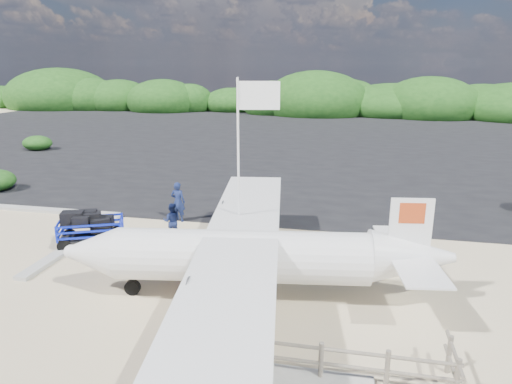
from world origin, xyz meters
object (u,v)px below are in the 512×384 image
baggage_cart (93,246)px  flagpole (240,273)px  signboard (193,277)px  crew_a (178,202)px  crew_c (244,242)px  aircraft_large (431,160)px  crew_b (172,221)px

baggage_cart → flagpole: size_ratio=0.39×
signboard → crew_a: (-2.63, 5.50, 0.96)m
signboard → crew_c: bearing=50.6°
flagpole → aircraft_large: flagpole is taller
baggage_cart → crew_a: size_ratio=1.40×
crew_a → signboard: bearing=118.9°
crew_c → crew_a: bearing=-65.4°
flagpole → crew_c: (-0.08, 1.01, 0.76)m
baggage_cart → flagpole: (6.53, -1.23, 0.00)m
flagpole → crew_a: 6.43m
crew_a → aircraft_large: (14.03, 17.22, -0.96)m
baggage_cart → crew_b: (2.96, 1.39, 0.80)m
flagpole → crew_a: bearing=130.7°
crew_a → aircraft_large: aircraft_large is taller
baggage_cart → crew_b: size_ratio=1.69×
crew_a → crew_b: bearing=108.1°
signboard → crew_b: 3.97m
crew_a → flagpole: bearing=134.0°
baggage_cart → signboard: 5.37m
crew_a → crew_c: 5.58m
crew_c → crew_b: bearing=-47.1°
aircraft_large → flagpole: bearing=57.7°
baggage_cart → signboard: baggage_cart is taller
signboard → crew_b: bearing=122.8°
signboard → crew_c: size_ratio=0.99×
flagpole → signboard: (-1.51, -0.68, 0.00)m
crew_b → crew_c: crew_b is taller
signboard → aircraft_large: 25.42m
flagpole → crew_b: (-3.57, 2.62, 0.80)m
flagpole → crew_c: 1.26m
crew_b → aircraft_large: 23.64m
signboard → crew_a: bearing=116.5°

